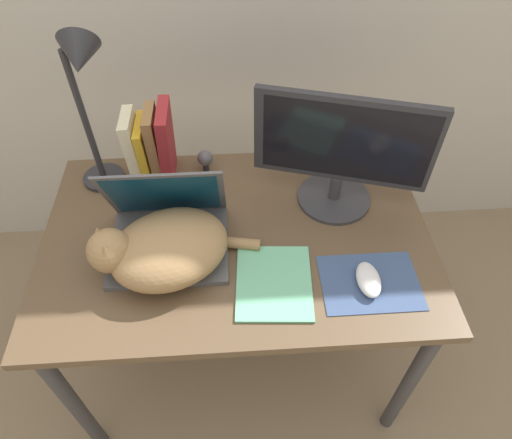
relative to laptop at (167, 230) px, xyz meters
name	(u,v)px	position (x,y,z in m)	size (l,w,h in m)	color
desk	(236,252)	(0.19, 0.02, -0.13)	(1.13, 0.74, 0.73)	brown
laptop	(167,230)	(0.00, 0.00, 0.00)	(0.33, 0.28, 0.27)	#4C4C51
cat	(161,249)	(-0.01, -0.08, 0.02)	(0.45, 0.37, 0.16)	#99754C
external_monitor	(340,152)	(0.50, 0.14, 0.14)	(0.49, 0.23, 0.37)	#333338
mousepad	(368,282)	(0.54, -0.18, -0.05)	(0.26, 0.19, 0.00)	#384C75
computer_mouse	(367,280)	(0.53, -0.18, -0.03)	(0.06, 0.11, 0.03)	silver
book_row	(150,147)	(-0.06, 0.29, 0.07)	(0.14, 0.16, 0.26)	beige
desk_lamp	(82,88)	(-0.20, 0.25, 0.30)	(0.17, 0.17, 0.52)	#28282D
notepad	(272,282)	(0.28, -0.16, -0.05)	(0.22, 0.25, 0.01)	#6BBC93
webcam	(204,159)	(0.10, 0.31, 0.00)	(0.05, 0.05, 0.08)	#232328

